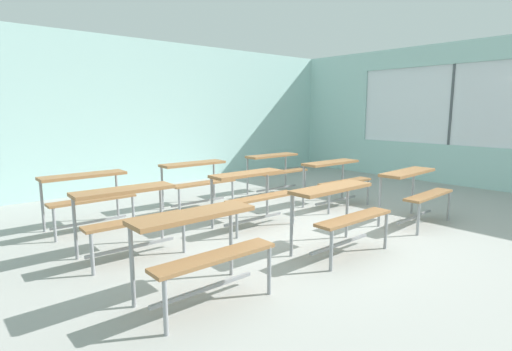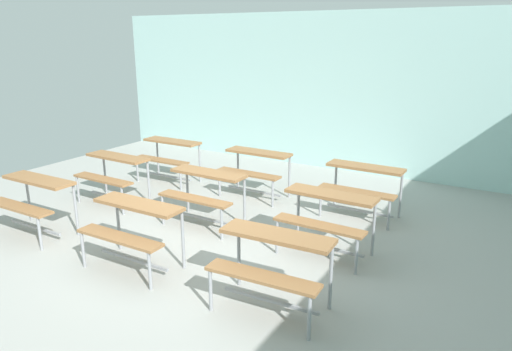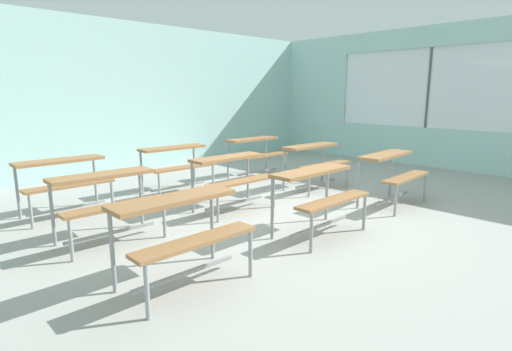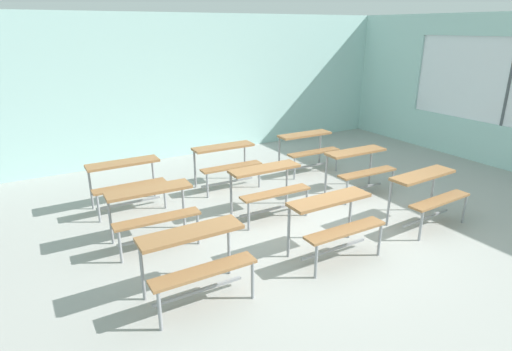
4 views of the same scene
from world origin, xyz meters
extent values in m
cube|color=#9E9E99|center=(0.00, 0.00, -0.03)|extent=(10.00, 9.00, 0.05)
cube|color=#A8D1CC|center=(0.00, 4.50, 1.50)|extent=(10.00, 0.12, 3.00)
cube|color=#A8D1CC|center=(5.00, 3.55, 1.70)|extent=(0.12, 1.90, 1.70)
cube|color=white|center=(5.00, 0.50, 1.70)|extent=(0.02, 4.20, 1.70)
cube|color=#4C5156|center=(5.00, 0.50, 1.70)|extent=(0.06, 0.05, 1.70)
cube|color=olive|center=(-2.06, -0.47, 0.72)|extent=(1.10, 0.33, 0.04)
cube|color=olive|center=(-2.06, -0.79, 0.44)|extent=(1.10, 0.23, 0.03)
cylinder|color=gray|center=(-2.56, -0.33, 0.36)|extent=(0.04, 0.04, 0.72)
cylinder|color=gray|center=(-1.56, -0.34, 0.36)|extent=(0.04, 0.04, 0.72)
cylinder|color=gray|center=(-2.56, -0.88, 0.22)|extent=(0.04, 0.04, 0.44)
cylinder|color=gray|center=(-1.56, -0.89, 0.22)|extent=(0.04, 0.04, 0.44)
cube|color=gray|center=(-2.06, -0.61, 0.10)|extent=(1.00, 0.04, 0.03)
cube|color=olive|center=(-0.25, -0.51, 0.72)|extent=(1.10, 0.32, 0.04)
cube|color=olive|center=(-0.25, -0.83, 0.44)|extent=(1.10, 0.22, 0.03)
cylinder|color=gray|center=(-0.75, -0.37, 0.36)|extent=(0.04, 0.04, 0.72)
cylinder|color=gray|center=(0.25, -0.36, 0.36)|extent=(0.04, 0.04, 0.72)
cylinder|color=gray|center=(-0.75, -0.92, 0.22)|extent=(0.04, 0.04, 0.44)
cylinder|color=gray|center=(0.25, -0.91, 0.22)|extent=(0.04, 0.04, 0.44)
cube|color=gray|center=(-0.25, -0.65, 0.10)|extent=(1.00, 0.04, 0.03)
cube|color=olive|center=(1.49, -0.48, 0.72)|extent=(1.12, 0.38, 0.04)
cube|color=olive|center=(1.51, -0.80, 0.44)|extent=(1.11, 0.28, 0.03)
cylinder|color=gray|center=(0.99, -0.36, 0.36)|extent=(0.04, 0.04, 0.72)
cylinder|color=gray|center=(1.98, -0.31, 0.36)|extent=(0.04, 0.04, 0.72)
cylinder|color=gray|center=(1.01, -0.91, 0.22)|extent=(0.04, 0.04, 0.44)
cylinder|color=gray|center=(2.01, -0.86, 0.22)|extent=(0.04, 0.04, 0.44)
cube|color=gray|center=(1.50, -0.62, 0.10)|extent=(1.00, 0.08, 0.03)
cube|color=olive|center=(-2.08, 0.93, 0.72)|extent=(1.11, 0.35, 0.04)
cube|color=olive|center=(-2.09, 0.61, 0.44)|extent=(1.11, 0.25, 0.03)
cylinder|color=gray|center=(-2.58, 1.08, 0.36)|extent=(0.04, 0.04, 0.72)
cylinder|color=gray|center=(-1.58, 1.05, 0.36)|extent=(0.04, 0.04, 0.72)
cylinder|color=gray|center=(-2.59, 0.53, 0.22)|extent=(0.04, 0.04, 0.44)
cylinder|color=gray|center=(-1.59, 0.50, 0.22)|extent=(0.04, 0.04, 0.44)
cube|color=gray|center=(-2.08, 0.79, 0.10)|extent=(1.00, 0.06, 0.03)
cube|color=olive|center=(-0.32, 0.92, 0.72)|extent=(1.10, 0.33, 0.04)
cube|color=olive|center=(-0.32, 0.60, 0.44)|extent=(1.10, 0.23, 0.03)
cylinder|color=gray|center=(-0.82, 1.06, 0.36)|extent=(0.04, 0.04, 0.72)
cylinder|color=gray|center=(0.18, 1.05, 0.36)|extent=(0.04, 0.04, 0.72)
cylinder|color=gray|center=(-0.83, 0.51, 0.22)|extent=(0.04, 0.04, 0.44)
cylinder|color=gray|center=(0.17, 0.50, 0.22)|extent=(0.04, 0.04, 0.44)
cube|color=gray|center=(-0.32, 0.78, 0.10)|extent=(1.00, 0.04, 0.03)
cube|color=olive|center=(1.49, 0.90, 0.72)|extent=(1.11, 0.35, 0.04)
cube|color=olive|center=(1.48, 0.58, 0.44)|extent=(1.11, 0.25, 0.03)
cylinder|color=gray|center=(0.99, 1.06, 0.36)|extent=(0.04, 0.04, 0.72)
cylinder|color=gray|center=(1.99, 1.03, 0.36)|extent=(0.04, 0.04, 0.72)
cylinder|color=gray|center=(0.98, 0.51, 0.22)|extent=(0.04, 0.04, 0.44)
cylinder|color=gray|center=(1.98, 0.48, 0.22)|extent=(0.04, 0.04, 0.44)
cube|color=gray|center=(1.48, 0.76, 0.10)|extent=(1.00, 0.06, 0.03)
cube|color=olive|center=(-2.09, 2.26, 0.72)|extent=(1.10, 0.32, 0.04)
cube|color=olive|center=(-2.09, 1.94, 0.44)|extent=(1.10, 0.22, 0.03)
cylinder|color=gray|center=(-2.59, 2.40, 0.36)|extent=(0.04, 0.04, 0.72)
cylinder|color=gray|center=(-1.59, 2.39, 0.36)|extent=(0.04, 0.04, 0.72)
cylinder|color=gray|center=(-2.59, 1.85, 0.22)|extent=(0.04, 0.04, 0.44)
cylinder|color=gray|center=(-1.59, 1.84, 0.22)|extent=(0.04, 0.04, 0.44)
cube|color=gray|center=(-2.09, 2.12, 0.10)|extent=(1.00, 0.04, 0.03)
cube|color=olive|center=(-0.32, 2.31, 0.72)|extent=(1.11, 0.34, 0.04)
cube|color=olive|center=(-0.33, 1.99, 0.44)|extent=(1.10, 0.24, 0.03)
cylinder|color=gray|center=(-0.82, 2.46, 0.36)|extent=(0.04, 0.04, 0.72)
cylinder|color=gray|center=(0.18, 2.44, 0.36)|extent=(0.04, 0.04, 0.72)
cylinder|color=gray|center=(-0.83, 1.91, 0.22)|extent=(0.04, 0.04, 0.44)
cylinder|color=gray|center=(0.17, 1.89, 0.22)|extent=(0.04, 0.04, 0.44)
cube|color=gray|center=(-0.33, 2.17, 0.10)|extent=(1.00, 0.05, 0.03)
cube|color=olive|center=(1.46, 2.31, 0.72)|extent=(1.11, 0.34, 0.04)
cube|color=olive|center=(1.45, 1.99, 0.44)|extent=(1.10, 0.24, 0.03)
cylinder|color=gray|center=(0.96, 2.46, 0.36)|extent=(0.04, 0.04, 0.72)
cylinder|color=gray|center=(1.96, 2.44, 0.36)|extent=(0.04, 0.04, 0.72)
cylinder|color=gray|center=(0.95, 1.91, 0.22)|extent=(0.04, 0.04, 0.44)
cylinder|color=gray|center=(1.95, 1.89, 0.22)|extent=(0.04, 0.04, 0.44)
cube|color=gray|center=(1.46, 2.17, 0.10)|extent=(1.00, 0.05, 0.03)
camera|label=1|loc=(-3.80, -3.30, 1.60)|focal=28.00mm
camera|label=2|loc=(3.38, -4.10, 2.52)|focal=32.83mm
camera|label=3|loc=(-3.80, -3.30, 1.60)|focal=28.00mm
camera|label=4|loc=(-3.43, -4.16, 2.73)|focal=29.45mm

